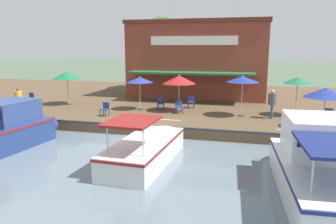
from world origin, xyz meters
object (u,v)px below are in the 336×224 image
object	(u,v)px
patio_umbrella_near_quay_edge	(179,80)
cafe_chair_facing_river	(191,101)
patio_umbrella_mid_patio_left	(298,80)
cafe_chair_beside_entrance	(105,108)
motorboat_fourth_along	(318,164)
waterfront_restaurant	(201,59)
tree_downstream_bank	(160,44)
patio_umbrella_mid_patio_right	(326,93)
motorboat_outer_channel	(6,131)
patio_umbrella_by_entrance	(67,75)
person_near_entrance	(272,100)
motorboat_second_along	(149,146)
patio_umbrella_far_corner	(140,80)
cafe_chair_back_row_seat	(329,115)
cafe_chair_far_corner_seat	(179,106)
patio_umbrella_back_row	(243,79)
person_mid_patio	(19,97)
cafe_chair_mid_patio	(161,103)
cafe_chair_under_first_umbrella	(31,98)

from	to	relation	value
patio_umbrella_near_quay_edge	cafe_chair_facing_river	bearing A→B (deg)	158.14
patio_umbrella_mid_patio_left	cafe_chair_facing_river	bearing A→B (deg)	-99.23
cafe_chair_beside_entrance	motorboat_fourth_along	distance (m)	13.32
waterfront_restaurant	tree_downstream_bank	bearing A→B (deg)	-115.44
patio_umbrella_mid_patio_right	patio_umbrella_mid_patio_left	xyz separation A→B (m)	(-3.17, -1.01, 0.30)
motorboat_outer_channel	cafe_chair_facing_river	bearing A→B (deg)	143.95
patio_umbrella_by_entrance	person_near_entrance	distance (m)	14.78
cafe_chair_facing_river	motorboat_second_along	distance (m)	9.76
patio_umbrella_far_corner	patio_umbrella_mid_patio_left	xyz separation A→B (m)	(-0.40, 10.22, 0.18)
patio_umbrella_mid_patio_left	motorboat_second_along	size ratio (longest dim) A/B	0.40
patio_umbrella_near_quay_edge	cafe_chair_back_row_seat	world-z (taller)	patio_umbrella_near_quay_edge
cafe_chair_facing_river	cafe_chair_far_corner_seat	bearing A→B (deg)	-11.12
patio_umbrella_back_row	person_mid_patio	xyz separation A→B (m)	(2.55, -14.28, -1.28)
patio_umbrella_far_corner	patio_umbrella_back_row	distance (m)	6.93
patio_umbrella_near_quay_edge	cafe_chair_mid_patio	world-z (taller)	patio_umbrella_near_quay_edge
patio_umbrella_near_quay_edge	patio_umbrella_by_entrance	bearing A→B (deg)	-93.50
cafe_chair_back_row_seat	motorboat_second_along	distance (m)	10.99
cafe_chair_back_row_seat	cafe_chair_under_first_umbrella	bearing A→B (deg)	-94.23
tree_downstream_bank	motorboat_outer_channel	bearing A→B (deg)	-6.46
patio_umbrella_back_row	person_near_entrance	xyz separation A→B (m)	(0.23, 1.81, -1.21)
patio_umbrella_by_entrance	cafe_chair_far_corner_seat	distance (m)	9.11
cafe_chair_beside_entrance	motorboat_outer_channel	distance (m)	6.34
cafe_chair_back_row_seat	cafe_chair_mid_patio	world-z (taller)	same
patio_umbrella_near_quay_edge	cafe_chair_far_corner_seat	bearing A→B (deg)	13.09
patio_umbrella_mid_patio_right	motorboat_outer_channel	bearing A→B (deg)	-69.63
cafe_chair_under_first_umbrella	cafe_chair_mid_patio	world-z (taller)	same
patio_umbrella_mid_patio_left	person_near_entrance	bearing A→B (deg)	-52.75
cafe_chair_under_first_umbrella	tree_downstream_bank	distance (m)	13.78
cafe_chair_mid_patio	motorboat_fourth_along	distance (m)	13.16
cafe_chair_far_corner_seat	cafe_chair_mid_patio	bearing A→B (deg)	-123.03
cafe_chair_back_row_seat	cafe_chair_far_corner_seat	size ratio (longest dim) A/B	1.00
cafe_chair_under_first_umbrella	cafe_chair_facing_river	distance (m)	12.36
cafe_chair_mid_patio	person_mid_patio	world-z (taller)	person_mid_patio
cafe_chair_facing_river	motorboat_second_along	xyz separation A→B (m)	(9.75, -0.05, -0.45)
cafe_chair_mid_patio	person_near_entrance	distance (m)	7.47
cafe_chair_mid_patio	motorboat_fourth_along	world-z (taller)	motorboat_fourth_along
patio_umbrella_mid_patio_left	patio_umbrella_far_corner	bearing A→B (deg)	-87.76
patio_umbrella_back_row	motorboat_second_along	bearing A→B (deg)	-25.24
cafe_chair_back_row_seat	cafe_chair_far_corner_seat	bearing A→B (deg)	-94.73
patio_umbrella_near_quay_edge	cafe_chair_back_row_seat	size ratio (longest dim) A/B	2.91
patio_umbrella_by_entrance	cafe_chair_beside_entrance	world-z (taller)	patio_umbrella_by_entrance
patio_umbrella_far_corner	motorboat_outer_channel	bearing A→B (deg)	-24.91
patio_umbrella_mid_patio_right	cafe_chair_facing_river	bearing A→B (deg)	-118.49
cafe_chair_beside_entrance	motorboat_second_along	bearing A→B (deg)	39.77
cafe_chair_back_row_seat	motorboat_outer_channel	xyz separation A→B (m)	(7.07, -15.71, -0.15)
person_mid_patio	tree_downstream_bank	size ratio (longest dim) A/B	0.23
motorboat_fourth_along	patio_umbrella_mid_patio_left	bearing A→B (deg)	177.49
cafe_chair_mid_patio	motorboat_outer_channel	xyz separation A→B (m)	(8.81, -5.26, -0.15)
patio_umbrella_mid_patio_right	patio_umbrella_far_corner	world-z (taller)	patio_umbrella_far_corner
cafe_chair_beside_entrance	person_mid_patio	bearing A→B (deg)	-85.08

